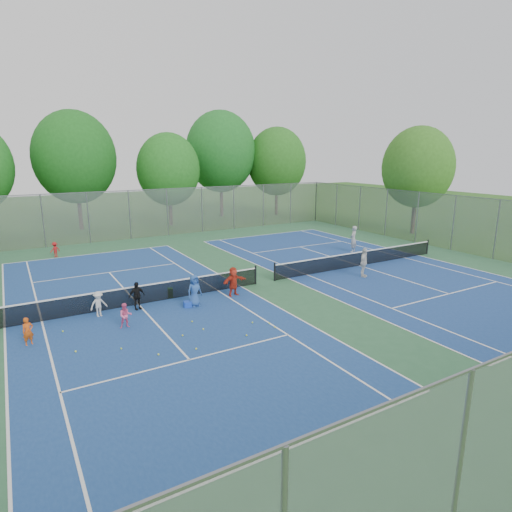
{
  "coord_description": "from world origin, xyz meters",
  "views": [
    {
      "loc": [
        -11.83,
        -19.2,
        6.99
      ],
      "look_at": [
        0.0,
        1.0,
        1.3
      ],
      "focal_mm": 30.0,
      "sensor_mm": 36.0,
      "label": 1
    }
  ],
  "objects_px": {
    "net_right": "(360,259)",
    "ball_crate": "(187,304)",
    "ball_hopper": "(170,293)",
    "instructor": "(353,239)",
    "net_left": "(138,296)"
  },
  "relations": [
    {
      "from": "net_right",
      "to": "ball_crate",
      "type": "bearing_deg",
      "value": -173.14
    },
    {
      "from": "ball_crate",
      "to": "ball_hopper",
      "type": "xyz_separation_m",
      "value": [
        -0.25,
        1.64,
        0.11
      ]
    },
    {
      "from": "net_right",
      "to": "instructor",
      "type": "height_order",
      "value": "instructor"
    },
    {
      "from": "net_right",
      "to": "ball_crate",
      "type": "distance_m",
      "value": 12.22
    },
    {
      "from": "net_left",
      "to": "net_right",
      "type": "height_order",
      "value": "same"
    },
    {
      "from": "net_left",
      "to": "net_right",
      "type": "distance_m",
      "value": 14.0
    },
    {
      "from": "net_right",
      "to": "ball_hopper",
      "type": "bearing_deg",
      "value": 179.16
    },
    {
      "from": "ball_hopper",
      "to": "net_right",
      "type": "bearing_deg",
      "value": -0.84
    },
    {
      "from": "ball_hopper",
      "to": "net_left",
      "type": "bearing_deg",
      "value": -173.64
    },
    {
      "from": "net_left",
      "to": "ball_crate",
      "type": "bearing_deg",
      "value": -37.87
    },
    {
      "from": "ball_hopper",
      "to": "instructor",
      "type": "height_order",
      "value": "instructor"
    },
    {
      "from": "net_left",
      "to": "ball_crate",
      "type": "relative_size",
      "value": 38.59
    },
    {
      "from": "net_left",
      "to": "ball_hopper",
      "type": "xyz_separation_m",
      "value": [
        1.63,
        0.18,
        -0.2
      ]
    },
    {
      "from": "ball_crate",
      "to": "instructor",
      "type": "bearing_deg",
      "value": 17.66
    },
    {
      "from": "ball_crate",
      "to": "instructor",
      "type": "distance_m",
      "value": 15.19
    }
  ]
}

